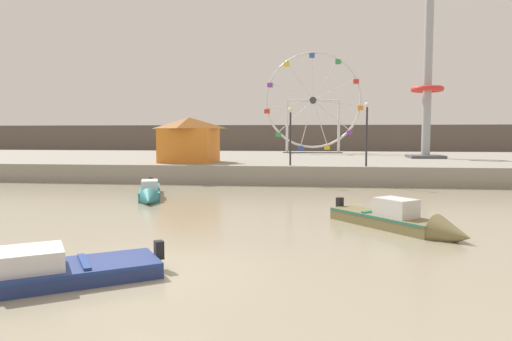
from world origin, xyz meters
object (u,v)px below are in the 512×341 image
(motorboat_olive_wood, at_px, (404,222))
(motorboat_teal_painted, at_px, (150,193))
(drop_tower_steel_tower, at_px, (427,88))
(promenade_lamp_near, at_px, (367,125))
(carnival_booth_orange_canopy, at_px, (189,139))
(promenade_lamp_far, at_px, (290,127))
(ferris_wheel_white_frame, at_px, (313,102))

(motorboat_olive_wood, distance_m, motorboat_teal_painted, 12.97)
(motorboat_teal_painted, xyz_separation_m, drop_tower_steel_tower, (17.48, 18.02, 6.77))
(motorboat_olive_wood, bearing_deg, promenade_lamp_near, 139.84)
(carnival_booth_orange_canopy, xyz_separation_m, promenade_lamp_far, (7.33, -2.51, 0.78))
(drop_tower_steel_tower, height_order, promenade_lamp_far, drop_tower_steel_tower)
(promenade_lamp_far, bearing_deg, motorboat_teal_painted, -131.77)
(motorboat_teal_painted, xyz_separation_m, promenade_lamp_far, (6.69, 7.49, 3.37))
(drop_tower_steel_tower, xyz_separation_m, promenade_lamp_near, (-6.04, -10.83, -3.25))
(motorboat_olive_wood, xyz_separation_m, drop_tower_steel_tower, (6.26, 24.53, 6.75))
(motorboat_teal_painted, bearing_deg, motorboat_olive_wood, 41.18)
(carnival_booth_orange_canopy, relative_size, promenade_lamp_near, 1.06)
(carnival_booth_orange_canopy, xyz_separation_m, promenade_lamp_near, (12.08, -2.82, 0.93))
(promenade_lamp_near, bearing_deg, ferris_wheel_white_frame, 99.54)
(promenade_lamp_near, bearing_deg, carnival_booth_orange_canopy, 166.87)
(promenade_lamp_near, height_order, promenade_lamp_far, promenade_lamp_near)
(promenade_lamp_near, bearing_deg, motorboat_olive_wood, -90.93)
(motorboat_olive_wood, xyz_separation_m, carnival_booth_orange_canopy, (-11.86, 16.52, 2.57))
(drop_tower_steel_tower, relative_size, carnival_booth_orange_canopy, 3.36)
(promenade_lamp_near, xyz_separation_m, promenade_lamp_far, (-4.75, 0.31, -0.15))
(motorboat_teal_painted, bearing_deg, ferris_wheel_white_frame, 144.86)
(motorboat_teal_painted, relative_size, promenade_lamp_near, 1.49)
(ferris_wheel_white_frame, bearing_deg, drop_tower_steel_tower, -44.52)
(promenade_lamp_near, bearing_deg, drop_tower_steel_tower, 60.87)
(ferris_wheel_white_frame, xyz_separation_m, carnival_booth_orange_canopy, (-8.70, -17.27, -3.64))
(ferris_wheel_white_frame, distance_m, drop_tower_steel_tower, 13.22)
(motorboat_olive_wood, distance_m, ferris_wheel_white_frame, 34.50)
(promenade_lamp_near, distance_m, promenade_lamp_far, 4.76)
(motorboat_olive_wood, height_order, drop_tower_steel_tower, drop_tower_steel_tower)
(motorboat_teal_painted, bearing_deg, carnival_booth_orange_canopy, 164.99)
(carnival_booth_orange_canopy, bearing_deg, motorboat_olive_wood, -51.12)
(ferris_wheel_white_frame, bearing_deg, promenade_lamp_near, -80.46)
(motorboat_teal_painted, xyz_separation_m, ferris_wheel_white_frame, (8.06, 27.28, 6.23))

